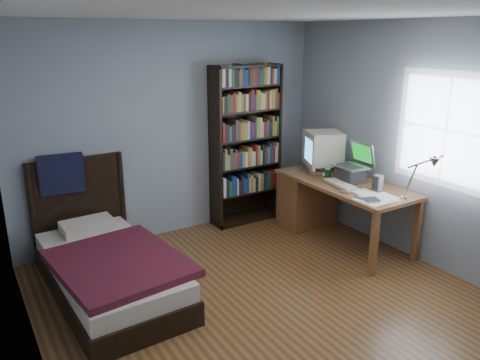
% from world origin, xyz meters
% --- Properties ---
extents(room, '(4.20, 4.24, 2.50)m').
position_xyz_m(room, '(0.03, -0.00, 1.25)').
color(room, brown).
rests_on(room, ground).
extents(desk, '(0.75, 1.68, 0.73)m').
position_xyz_m(desk, '(1.50, 1.26, 0.42)').
color(desk, brown).
rests_on(desk, floor).
extents(crt_monitor, '(0.58, 0.53, 0.50)m').
position_xyz_m(crt_monitor, '(1.56, 1.27, 1.01)').
color(crt_monitor, beige).
rests_on(crt_monitor, desk).
extents(laptop, '(0.37, 0.38, 0.44)m').
position_xyz_m(laptop, '(1.59, 0.78, 0.85)').
color(laptop, '#2D2D30').
rests_on(laptop, desk).
extents(desk_lamp, '(0.21, 0.47, 0.56)m').
position_xyz_m(desk_lamp, '(1.49, -0.30, 1.18)').
color(desk_lamp, '#99999E').
rests_on(desk_lamp, desk).
extents(keyboard, '(0.25, 0.48, 0.04)m').
position_xyz_m(keyboard, '(1.37, 0.70, 0.75)').
color(keyboard, beige).
rests_on(keyboard, desk).
extents(speaker, '(0.09, 0.09, 0.16)m').
position_xyz_m(speaker, '(1.60, 0.39, 0.81)').
color(speaker, gray).
rests_on(speaker, desk).
extents(soda_can, '(0.07, 0.07, 0.12)m').
position_xyz_m(soda_can, '(1.41, 0.97, 0.79)').
color(soda_can, '#063218').
rests_on(soda_can, desk).
extents(mouse, '(0.06, 0.11, 0.04)m').
position_xyz_m(mouse, '(1.47, 1.07, 0.75)').
color(mouse, silver).
rests_on(mouse, desk).
extents(phone_silver, '(0.10, 0.12, 0.02)m').
position_xyz_m(phone_silver, '(1.24, 0.50, 0.74)').
color(phone_silver, '#B1B1B6').
rests_on(phone_silver, desk).
extents(phone_grey, '(0.05, 0.10, 0.02)m').
position_xyz_m(phone_grey, '(1.24, 0.29, 0.74)').
color(phone_grey, gray).
rests_on(phone_grey, desk).
extents(external_drive, '(0.16, 0.16, 0.03)m').
position_xyz_m(external_drive, '(1.28, 0.16, 0.74)').
color(external_drive, gray).
rests_on(external_drive, desk).
extents(bookshelf, '(0.90, 0.30, 2.00)m').
position_xyz_m(bookshelf, '(0.89, 1.94, 1.00)').
color(bookshelf, black).
rests_on(bookshelf, floor).
extents(bed, '(1.14, 2.05, 1.16)m').
position_xyz_m(bed, '(-1.17, 1.14, 0.26)').
color(bed, black).
rests_on(bed, floor).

